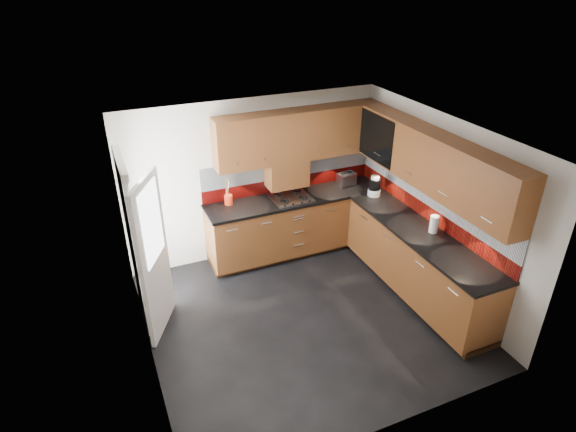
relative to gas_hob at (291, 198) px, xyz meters
name	(u,v)px	position (x,y,z in m)	size (l,w,h in m)	color
room	(307,214)	(-0.45, -1.47, 0.54)	(4.00, 3.80, 2.64)	black
base_cabinets	(351,244)	(0.62, -0.75, -0.52)	(2.70, 3.20, 0.95)	#623115
countertop	(353,215)	(0.60, -0.77, -0.03)	(2.72, 3.22, 0.04)	black
backsplash	(360,187)	(0.83, -0.54, 0.26)	(2.70, 3.20, 0.54)	#660B09
upper_cabinets	(366,148)	(0.78, -0.69, 0.88)	(2.50, 3.20, 0.72)	#623115
extractor_hood	(287,173)	(0.00, 0.17, 0.33)	(0.60, 0.33, 0.40)	#623115
glass_cabinet	(385,135)	(1.26, -0.40, 0.91)	(0.32, 0.80, 0.66)	black
back_door	(142,249)	(-2.23, -0.72, 0.08)	(0.42, 1.19, 2.04)	white
gas_hob	(291,198)	(0.00, 0.00, 0.00)	(0.57, 0.50, 0.04)	silver
utensil_pot	(228,198)	(-0.90, 0.19, 0.08)	(0.11, 0.11, 0.41)	red
toaster	(346,179)	(0.98, 0.11, 0.08)	(0.30, 0.21, 0.20)	silver
food_processor	(374,187)	(1.17, -0.39, 0.13)	(0.19, 0.19, 0.31)	white
paper_towel	(434,224)	(1.28, -1.62, 0.10)	(0.11, 0.11, 0.23)	white
orange_cloth	(374,195)	(1.17, -0.39, -0.01)	(0.15, 0.13, 0.02)	#EE521A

